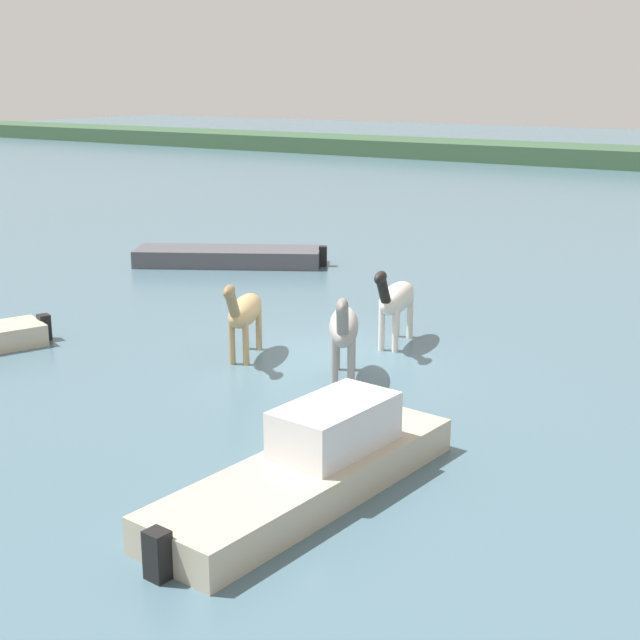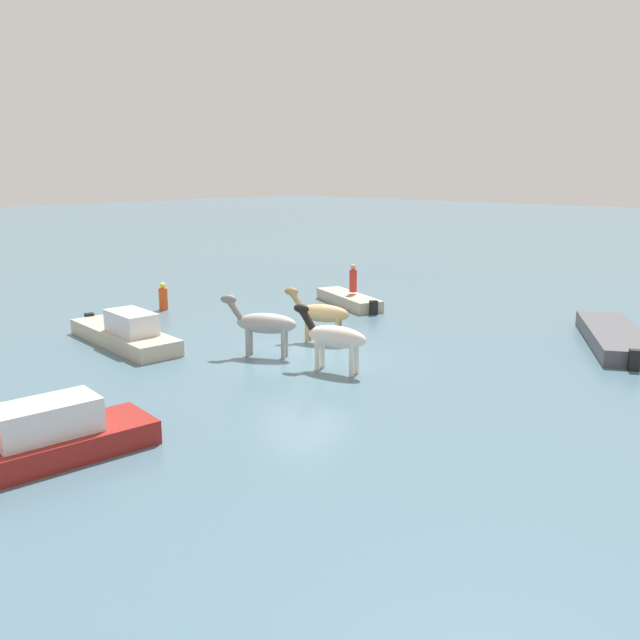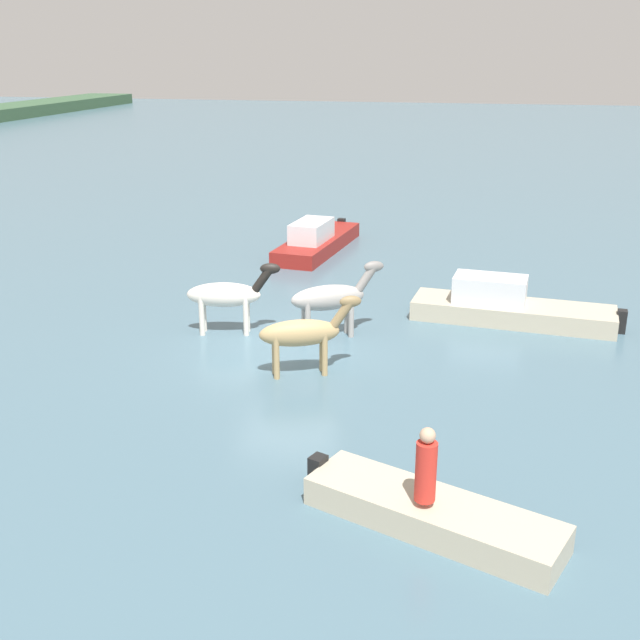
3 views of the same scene
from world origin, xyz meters
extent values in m
plane|color=#476675|center=(0.00, 0.00, 0.00)|extent=(182.88, 182.88, 0.00)
ellipsoid|color=#9E9993|center=(0.82, -0.82, 1.06)|extent=(1.44, 1.93, 0.64)
cylinder|color=#9E9993|center=(1.24, -1.24, 0.53)|extent=(0.14, 0.14, 1.06)
cylinder|color=#9E9993|center=(0.98, -1.40, 0.53)|extent=(0.14, 0.14, 1.06)
cylinder|color=#9E9993|center=(0.67, -0.25, 0.53)|extent=(0.14, 0.14, 1.06)
cylinder|color=#9E9993|center=(0.40, -0.40, 0.53)|extent=(0.14, 0.14, 1.06)
cylinder|color=slate|center=(1.33, -1.70, 1.47)|extent=(0.48, 0.62, 0.70)
ellipsoid|color=slate|center=(1.43, -1.88, 1.76)|extent=(0.45, 0.56, 0.28)
ellipsoid|color=silver|center=(0.55, 1.82, 1.04)|extent=(0.92, 1.95, 0.63)
cylinder|color=silver|center=(0.81, 1.30, 0.52)|extent=(0.14, 0.14, 1.04)
cylinder|color=silver|center=(0.51, 1.24, 0.52)|extent=(0.14, 0.14, 1.04)
cylinder|color=silver|center=(0.58, 2.40, 0.52)|extent=(0.14, 0.14, 1.04)
cylinder|color=silver|center=(0.28, 2.34, 0.52)|extent=(0.14, 0.14, 1.04)
cylinder|color=black|center=(0.75, 0.84, 1.45)|extent=(0.33, 0.61, 0.69)
ellipsoid|color=black|center=(0.79, 0.65, 1.73)|extent=(0.32, 0.55, 0.28)
ellipsoid|color=tan|center=(-1.65, -0.70, 1.00)|extent=(1.19, 1.87, 0.61)
cylinder|color=tan|center=(-1.30, -1.14, 0.50)|extent=(0.13, 0.13, 1.00)
cylinder|color=tan|center=(-1.57, -1.26, 0.50)|extent=(0.13, 0.13, 1.00)
cylinder|color=tan|center=(-1.72, -0.15, 0.50)|extent=(0.13, 0.13, 1.00)
cylinder|color=tan|center=(-1.99, -0.26, 0.50)|extent=(0.13, 0.13, 1.00)
cylinder|color=olive|center=(-1.28, -1.58, 1.39)|extent=(0.41, 0.59, 0.66)
ellipsoid|color=olive|center=(-1.20, -1.76, 1.66)|extent=(0.38, 0.54, 0.27)
cube|color=black|center=(-6.19, -2.13, 0.24)|extent=(0.35, 0.33, 0.67)
cube|color=#B7AD93|center=(3.05, -5.41, 0.18)|extent=(1.98, 5.40, 0.66)
cube|color=silver|center=(3.11, -4.78, 0.86)|extent=(1.21, 1.99, 0.70)
cube|color=black|center=(2.78, -8.14, 0.25)|extent=(0.30, 0.27, 0.71)
cube|color=#4C4C51|center=(-7.95, 6.60, 0.19)|extent=(5.76, 4.21, 0.67)
cube|color=black|center=(-5.37, 8.06, 0.26)|extent=(0.35, 0.36, 0.72)
camera|label=1|loc=(9.46, -14.96, 5.65)|focal=50.54mm
camera|label=2|loc=(14.22, 13.79, 5.70)|focal=37.02mm
camera|label=3|loc=(-17.27, -4.60, 6.95)|focal=43.58mm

